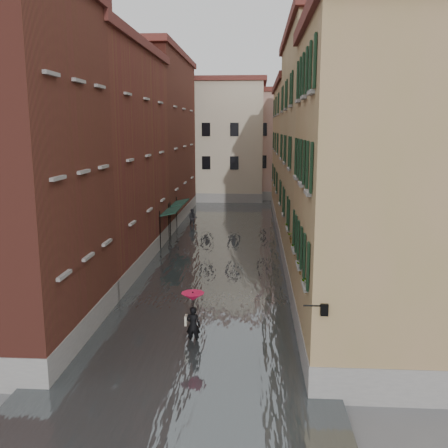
% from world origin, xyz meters
% --- Properties ---
extents(ground, '(120.00, 120.00, 0.00)m').
position_xyz_m(ground, '(0.00, 0.00, 0.00)').
color(ground, '#5F5F61').
rests_on(ground, ground).
extents(floodwater, '(10.00, 60.00, 0.20)m').
position_xyz_m(floodwater, '(0.00, 13.00, 0.10)').
color(floodwater, '#4E5456').
rests_on(floodwater, ground).
extents(building_left_near, '(6.00, 8.00, 13.00)m').
position_xyz_m(building_left_near, '(-7.00, -2.00, 6.50)').
color(building_left_near, brown).
rests_on(building_left_near, ground).
extents(building_left_mid, '(6.00, 14.00, 12.50)m').
position_xyz_m(building_left_mid, '(-7.00, 9.00, 6.25)').
color(building_left_mid, '#5B301C').
rests_on(building_left_mid, ground).
extents(building_left_far, '(6.00, 16.00, 14.00)m').
position_xyz_m(building_left_far, '(-7.00, 24.00, 7.00)').
color(building_left_far, brown).
rests_on(building_left_far, ground).
extents(building_right_near, '(6.00, 8.00, 11.50)m').
position_xyz_m(building_right_near, '(7.00, -2.00, 5.75)').
color(building_right_near, olive).
rests_on(building_right_near, ground).
extents(building_right_mid, '(6.00, 14.00, 13.00)m').
position_xyz_m(building_right_mid, '(7.00, 9.00, 6.50)').
color(building_right_mid, tan).
rests_on(building_right_mid, ground).
extents(building_right_far, '(6.00, 16.00, 11.50)m').
position_xyz_m(building_right_far, '(7.00, 24.00, 5.75)').
color(building_right_far, olive).
rests_on(building_right_far, ground).
extents(building_end_cream, '(12.00, 9.00, 13.00)m').
position_xyz_m(building_end_cream, '(-3.00, 38.00, 6.50)').
color(building_end_cream, '#C2B49A').
rests_on(building_end_cream, ground).
extents(building_end_pink, '(10.00, 9.00, 12.00)m').
position_xyz_m(building_end_pink, '(6.00, 40.00, 6.00)').
color(building_end_pink, tan).
rests_on(building_end_pink, ground).
extents(awning_near, '(1.09, 3.39, 2.80)m').
position_xyz_m(awning_near, '(-3.48, 13.74, 2.48)').
color(awning_near, '#163226').
rests_on(awning_near, ground).
extents(awning_far, '(1.09, 3.06, 2.80)m').
position_xyz_m(awning_far, '(-3.49, 17.51, 2.47)').
color(awning_far, '#163226').
rests_on(awning_far, ground).
extents(wall_lantern, '(0.71, 0.22, 0.35)m').
position_xyz_m(wall_lantern, '(4.33, -6.00, 3.01)').
color(wall_lantern, black).
rests_on(wall_lantern, ground).
extents(window_planters, '(0.59, 10.31, 0.84)m').
position_xyz_m(window_planters, '(4.12, 0.39, 3.51)').
color(window_planters, brown).
rests_on(window_planters, ground).
extents(pedestrian_main, '(0.89, 0.89, 2.06)m').
position_xyz_m(pedestrian_main, '(0.01, -2.04, 1.24)').
color(pedestrian_main, black).
rests_on(pedestrian_main, ground).
extents(pedestrian_far, '(0.86, 0.72, 1.58)m').
position_xyz_m(pedestrian_far, '(-2.87, 20.63, 0.79)').
color(pedestrian_far, black).
rests_on(pedestrian_far, ground).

